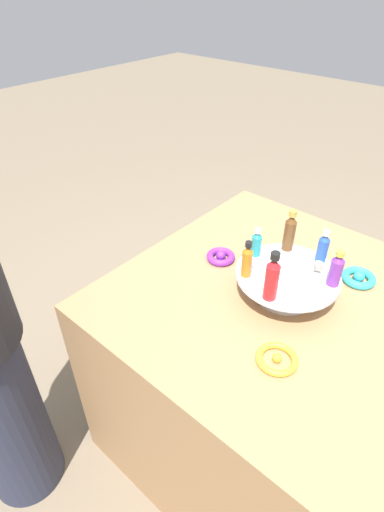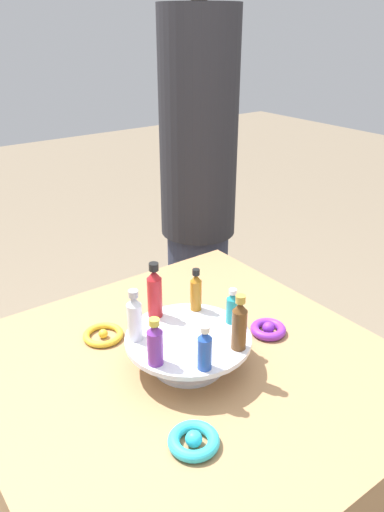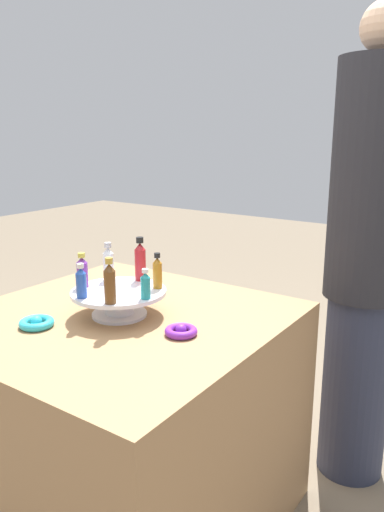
{
  "view_description": "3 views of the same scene",
  "coord_description": "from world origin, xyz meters",
  "px_view_note": "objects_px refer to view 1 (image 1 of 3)",
  "views": [
    {
      "loc": [
        -0.38,
        0.86,
        1.58
      ],
      "look_at": [
        0.18,
        0.22,
        0.95
      ],
      "focal_mm": 28.0,
      "sensor_mm": 36.0,
      "label": 1
    },
    {
      "loc": [
        -0.58,
        -0.8,
        1.53
      ],
      "look_at": [
        0.15,
        0.19,
        0.94
      ],
      "focal_mm": 35.0,
      "sensor_mm": 36.0,
      "label": 2
    },
    {
      "loc": [
        1.05,
        -1.11,
        1.34
      ],
      "look_at": [
        0.15,
        0.19,
        0.94
      ],
      "focal_mm": 35.0,
      "sensor_mm": 36.0,
      "label": 3
    }
  ],
  "objects_px": {
    "ribbon_bow_gold": "(277,359)",
    "ribbon_bow_teal": "(359,278)",
    "bottle_blue": "(323,247)",
    "bottle_clear": "(314,285)",
    "bottle_teal": "(256,243)",
    "ribbon_bow_purple": "(221,257)",
    "bottle_red": "(272,278)",
    "bottle_brown": "(290,232)",
    "bottle_amber": "(247,260)",
    "display_stand": "(287,281)",
    "bottle_purple": "(336,269)"
  },
  "relations": [
    {
      "from": "bottle_amber",
      "to": "ribbon_bow_gold",
      "type": "xyz_separation_m",
      "value": [
        -0.2,
        0.14,
        -0.13
      ]
    },
    {
      "from": "display_stand",
      "to": "bottle_red",
      "type": "distance_m",
      "value": 0.16
    },
    {
      "from": "bottle_red",
      "to": "ribbon_bow_teal",
      "type": "height_order",
      "value": "bottle_red"
    },
    {
      "from": "ribbon_bow_gold",
      "to": "bottle_purple",
      "type": "bearing_deg",
      "value": -90.78
    },
    {
      "from": "bottle_teal",
      "to": "ribbon_bow_purple",
      "type": "height_order",
      "value": "bottle_teal"
    },
    {
      "from": "bottle_red",
      "to": "bottle_brown",
      "type": "bearing_deg",
      "value": -70.94
    },
    {
      "from": "bottle_blue",
      "to": "ribbon_bow_teal",
      "type": "xyz_separation_m",
      "value": [
        -0.1,
        -0.1,
        -0.12
      ]
    },
    {
      "from": "bottle_purple",
      "to": "bottle_clear",
      "type": "bearing_deg",
      "value": 83.34
    },
    {
      "from": "bottle_teal",
      "to": "ribbon_bow_teal",
      "type": "bearing_deg",
      "value": -143.13
    },
    {
      "from": "bottle_brown",
      "to": "bottle_amber",
      "type": "xyz_separation_m",
      "value": [
        0.02,
        0.19,
        -0.01
      ]
    },
    {
      "from": "bottle_brown",
      "to": "bottle_teal",
      "type": "distance_m",
      "value": 0.11
    },
    {
      "from": "bottle_purple",
      "to": "bottle_red",
      "type": "xyz_separation_m",
      "value": [
        0.1,
        0.16,
        0.02
      ]
    },
    {
      "from": "bottle_purple",
      "to": "ribbon_bow_purple",
      "type": "bearing_deg",
      "value": 3.8
    },
    {
      "from": "bottle_purple",
      "to": "bottle_blue",
      "type": "height_order",
      "value": "bottle_purple"
    },
    {
      "from": "display_stand",
      "to": "ribbon_bow_teal",
      "type": "height_order",
      "value": "display_stand"
    },
    {
      "from": "ribbon_bow_gold",
      "to": "ribbon_bow_teal",
      "type": "distance_m",
      "value": 0.44
    },
    {
      "from": "display_stand",
      "to": "bottle_purple",
      "type": "relative_size",
      "value": 2.67
    },
    {
      "from": "bottle_purple",
      "to": "bottle_amber",
      "type": "relative_size",
      "value": 0.98
    },
    {
      "from": "display_stand",
      "to": "bottle_teal",
      "type": "relative_size",
      "value": 3.26
    },
    {
      "from": "bottle_red",
      "to": "ribbon_bow_teal",
      "type": "distance_m",
      "value": 0.39
    },
    {
      "from": "ribbon_bow_gold",
      "to": "ribbon_bow_teal",
      "type": "relative_size",
      "value": 1.02
    },
    {
      "from": "bottle_purple",
      "to": "bottle_blue",
      "type": "relative_size",
      "value": 1.06
    },
    {
      "from": "bottle_purple",
      "to": "bottle_teal",
      "type": "height_order",
      "value": "bottle_purple"
    },
    {
      "from": "bottle_teal",
      "to": "bottle_brown",
      "type": "bearing_deg",
      "value": -122.37
    },
    {
      "from": "bottle_blue",
      "to": "bottle_clear",
      "type": "relative_size",
      "value": 0.83
    },
    {
      "from": "bottle_teal",
      "to": "bottle_clear",
      "type": "xyz_separation_m",
      "value": [
        -0.23,
        0.08,
        0.02
      ]
    },
    {
      "from": "bottle_teal",
      "to": "ribbon_bow_gold",
      "type": "distance_m",
      "value": 0.36
    },
    {
      "from": "display_stand",
      "to": "ribbon_bow_purple",
      "type": "xyz_separation_m",
      "value": [
        0.26,
        -0.02,
        -0.04
      ]
    },
    {
      "from": "bottle_brown",
      "to": "ribbon_bow_gold",
      "type": "height_order",
      "value": "bottle_brown"
    },
    {
      "from": "bottle_amber",
      "to": "bottle_clear",
      "type": "relative_size",
      "value": 0.9
    },
    {
      "from": "bottle_teal",
      "to": "ribbon_bow_teal",
      "type": "height_order",
      "value": "bottle_teal"
    },
    {
      "from": "bottle_teal",
      "to": "bottle_clear",
      "type": "bearing_deg",
      "value": 160.48
    },
    {
      "from": "bottle_red",
      "to": "bottle_clear",
      "type": "xyz_separation_m",
      "value": [
        -0.09,
        -0.06,
        -0.01
      ]
    },
    {
      "from": "bottle_amber",
      "to": "ribbon_bow_teal",
      "type": "bearing_deg",
      "value": -127.37
    },
    {
      "from": "display_stand",
      "to": "bottle_red",
      "type": "xyz_separation_m",
      "value": [
        -0.01,
        0.12,
        0.1
      ]
    },
    {
      "from": "ribbon_bow_purple",
      "to": "bottle_red",
      "type": "bearing_deg",
      "value": 152.56
    },
    {
      "from": "ribbon_bow_purple",
      "to": "bottle_amber",
      "type": "bearing_deg",
      "value": 148.21
    },
    {
      "from": "bottle_brown",
      "to": "ribbon_bow_gold",
      "type": "relative_size",
      "value": 1.29
    },
    {
      "from": "bottle_blue",
      "to": "bottle_brown",
      "type": "height_order",
      "value": "bottle_brown"
    },
    {
      "from": "display_stand",
      "to": "bottle_clear",
      "type": "bearing_deg",
      "value": 147.63
    },
    {
      "from": "bottle_red",
      "to": "bottle_clear",
      "type": "distance_m",
      "value": 0.11
    },
    {
      "from": "bottle_purple",
      "to": "ribbon_bow_gold",
      "type": "bearing_deg",
      "value": 89.22
    },
    {
      "from": "ribbon_bow_teal",
      "to": "ribbon_bow_purple",
      "type": "relative_size",
      "value": 1.09
    },
    {
      "from": "bottle_blue",
      "to": "display_stand",
      "type": "bearing_deg",
      "value": 70.48
    },
    {
      "from": "bottle_brown",
      "to": "bottle_amber",
      "type": "height_order",
      "value": "bottle_brown"
    },
    {
      "from": "bottle_amber",
      "to": "ribbon_bow_teal",
      "type": "distance_m",
      "value": 0.4
    },
    {
      "from": "bottle_brown",
      "to": "ribbon_bow_purple",
      "type": "height_order",
      "value": "bottle_brown"
    },
    {
      "from": "bottle_teal",
      "to": "ribbon_bow_teal",
      "type": "xyz_separation_m",
      "value": [
        -0.26,
        -0.2,
        -0.12
      ]
    },
    {
      "from": "bottle_purple",
      "to": "bottle_brown",
      "type": "relative_size",
      "value": 0.82
    },
    {
      "from": "bottle_clear",
      "to": "ribbon_bow_gold",
      "type": "distance_m",
      "value": 0.21
    }
  ]
}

